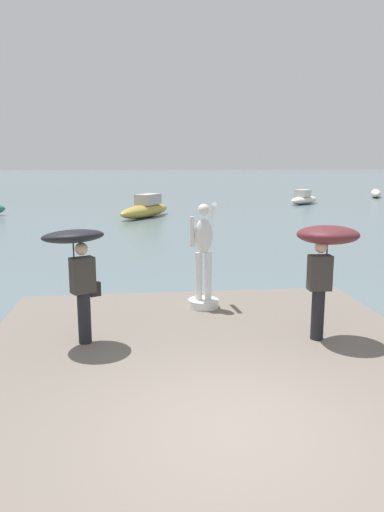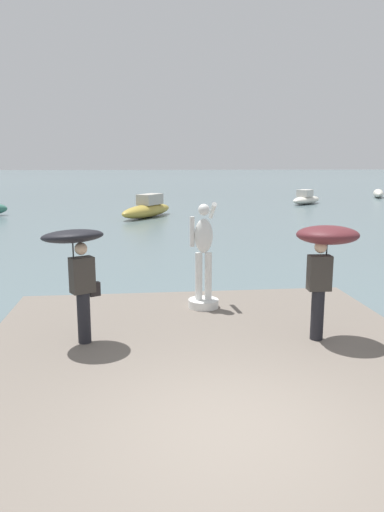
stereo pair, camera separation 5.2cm
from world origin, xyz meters
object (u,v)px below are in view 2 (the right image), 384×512
boat_near (306,199)px  onlooker_left (76,254)px  statue_white_figure (203,264)px  onlooker_right (325,248)px  boat_mid (147,209)px  boat_rightward (378,193)px

boat_near → onlooker_left: bearing=-115.5°
statue_white_figure → onlooker_right: bearing=-49.1°
onlooker_right → boat_mid: onlooker_right is taller
boat_near → boat_mid: bearing=-147.5°
onlooker_left → boat_rightward: onlooker_left is taller
onlooker_right → boat_near: (10.85, 31.76, -1.57)m
onlooker_left → boat_near: size_ratio=0.52×
statue_white_figure → boat_near: statue_white_figure is taller
boat_rightward → boat_near: bearing=-144.5°
statue_white_figure → boat_mid: bearing=92.1°
boat_rightward → onlooker_right: bearing=-118.2°
onlooker_left → onlooker_right: size_ratio=1.00×
statue_white_figure → boat_rightward: bearing=58.4°
onlooker_right → boat_rightward: bearing=61.8°
onlooker_right → boat_mid: bearing=96.4°
statue_white_figure → boat_rightward: (22.65, 36.81, -0.92)m
onlooker_left → onlooker_right: onlooker_right is taller
statue_white_figure → boat_near: size_ratio=0.58×
onlooker_left → boat_rightward: 46.06m
boat_near → boat_rightward: (10.00, 7.13, -0.03)m
onlooker_right → statue_white_figure: bearing=130.9°
boat_near → boat_mid: size_ratio=0.72×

